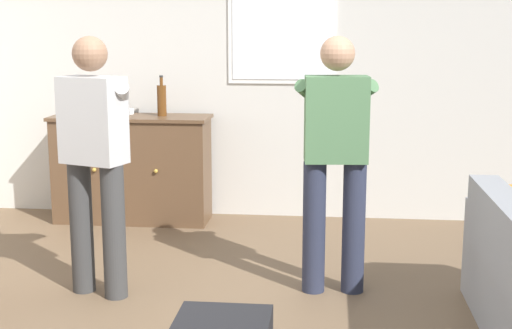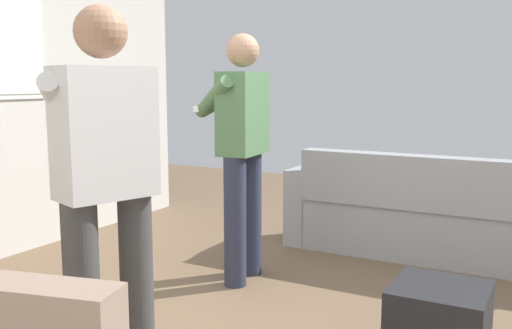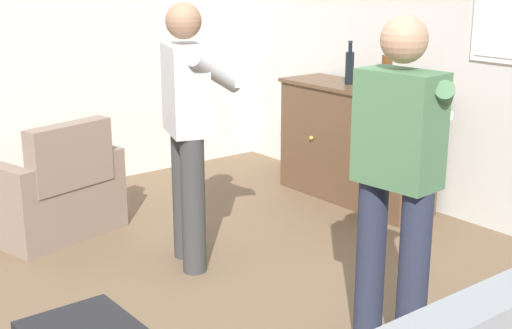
{
  "view_description": "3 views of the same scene",
  "coord_description": "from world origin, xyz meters",
  "px_view_note": "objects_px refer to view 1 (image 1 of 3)",
  "views": [
    {
      "loc": [
        0.92,
        -3.83,
        1.74
      ],
      "look_at": [
        0.49,
        0.36,
        0.92
      ],
      "focal_mm": 50.0,
      "sensor_mm": 36.0,
      "label": 1
    },
    {
      "loc": [
        -2.35,
        -1.19,
        1.37
      ],
      "look_at": [
        0.24,
        0.22,
        0.94
      ],
      "focal_mm": 40.0,
      "sensor_mm": 36.0,
      "label": 2
    },
    {
      "loc": [
        3.12,
        -1.83,
        1.9
      ],
      "look_at": [
        0.35,
        0.34,
        0.91
      ],
      "focal_mm": 50.0,
      "sensor_mm": 36.0,
      "label": 3
    }
  ],
  "objects_px": {
    "bottle_wine_green": "(162,100)",
    "bottle_liquor_amber": "(119,100)",
    "person_standing_right": "(335,152)",
    "person_standing_left": "(95,154)",
    "sideboard_cabinet": "(132,169)"
  },
  "relations": [
    {
      "from": "bottle_wine_green",
      "to": "bottle_liquor_amber",
      "type": "height_order",
      "value": "bottle_wine_green"
    },
    {
      "from": "bottle_liquor_amber",
      "to": "person_standing_right",
      "type": "bearing_deg",
      "value": -39.79
    },
    {
      "from": "person_standing_left",
      "to": "sideboard_cabinet",
      "type": "bearing_deg",
      "value": 98.71
    },
    {
      "from": "bottle_wine_green",
      "to": "bottle_liquor_amber",
      "type": "bearing_deg",
      "value": -177.08
    },
    {
      "from": "bottle_wine_green",
      "to": "person_standing_right",
      "type": "height_order",
      "value": "person_standing_right"
    },
    {
      "from": "bottle_liquor_amber",
      "to": "person_standing_right",
      "type": "distance_m",
      "value": 2.47
    },
    {
      "from": "person_standing_left",
      "to": "bottle_wine_green",
      "type": "bearing_deg",
      "value": 89.82
    },
    {
      "from": "bottle_liquor_amber",
      "to": "person_standing_left",
      "type": "xyz_separation_m",
      "value": [
        0.37,
        -1.79,
        -0.16
      ]
    },
    {
      "from": "bottle_wine_green",
      "to": "person_standing_left",
      "type": "bearing_deg",
      "value": -90.18
    },
    {
      "from": "sideboard_cabinet",
      "to": "person_standing_left",
      "type": "relative_size",
      "value": 0.84
    },
    {
      "from": "sideboard_cabinet",
      "to": "bottle_wine_green",
      "type": "distance_m",
      "value": 0.68
    },
    {
      "from": "sideboard_cabinet",
      "to": "person_standing_right",
      "type": "xyz_separation_m",
      "value": [
        1.8,
        -1.57,
        0.46
      ]
    },
    {
      "from": "person_standing_right",
      "to": "bottle_liquor_amber",
      "type": "bearing_deg",
      "value": 140.21
    },
    {
      "from": "bottle_liquor_amber",
      "to": "bottle_wine_green",
      "type": "bearing_deg",
      "value": 2.92
    },
    {
      "from": "person_standing_right",
      "to": "bottle_wine_green",
      "type": "bearing_deg",
      "value": 133.52
    }
  ]
}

